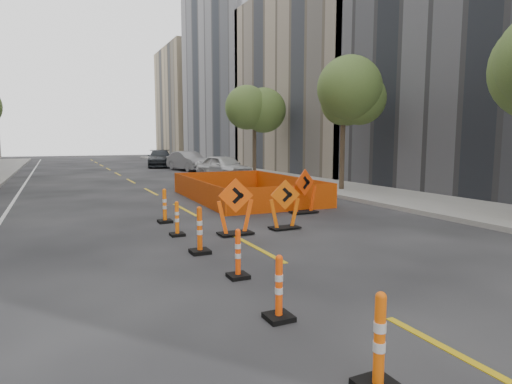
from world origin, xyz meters
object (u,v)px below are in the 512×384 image
channelizer_5 (200,230)px  chevron_sign_left (235,207)px  parked_car_mid (188,161)px  channelizer_2 (379,342)px  parked_car_near (224,167)px  channelizer_4 (238,253)px  channelizer_6 (177,219)px  channelizer_3 (279,288)px  chevron_sign_center (285,204)px  channelizer_7 (165,206)px  parked_car_far (160,158)px  chevron_sign_right (304,191)px

channelizer_5 → chevron_sign_left: chevron_sign_left is taller
parked_car_mid → channelizer_5: bearing=-117.8°
channelizer_2 → parked_car_near: 23.92m
channelizer_4 → channelizer_6: bearing=91.6°
channelizer_3 → channelizer_6: bearing=89.1°
chevron_sign_center → parked_car_mid: (4.10, 23.71, 0.08)m
chevron_sign_left → channelizer_7: bearing=136.7°
channelizer_5 → channelizer_6: size_ratio=1.15×
channelizer_4 → parked_car_near: (6.98, 18.96, 0.32)m
channelizer_2 → parked_car_mid: 31.82m
channelizer_7 → parked_car_near: bearing=62.1°
channelizer_5 → chevron_sign_left: (1.43, 1.39, 0.23)m
parked_car_near → parked_car_far: (-1.01, 13.93, 0.02)m
parked_car_far → parked_car_near: bearing=-74.0°
parked_car_mid → chevron_sign_center: bearing=-111.9°
channelizer_4 → parked_car_far: size_ratio=0.17×
channelizer_4 → channelizer_6: size_ratio=0.99×
channelizer_7 → chevron_sign_left: (1.30, -2.49, 0.24)m
channelizer_6 → parked_car_near: parked_car_near is taller
parked_car_near → channelizer_7: bearing=-130.9°
channelizer_6 → parked_car_mid: size_ratio=0.19×
channelizer_5 → channelizer_6: (-0.00, 1.94, -0.07)m
channelizer_5 → channelizer_2: bearing=-90.0°
channelizer_3 → channelizer_7: bearing=88.4°
chevron_sign_right → parked_car_far: size_ratio=0.28×
parked_car_mid → parked_car_far: bearing=87.8°
channelizer_3 → chevron_sign_center: (3.07, 5.37, 0.24)m
channelizer_4 → channelizer_2: bearing=-91.5°
channelizer_7 → parked_car_mid: parked_car_mid is taller
channelizer_3 → chevron_sign_right: chevron_sign_right is taller
channelizer_2 → chevron_sign_right: (4.86, 9.33, 0.25)m
chevron_sign_right → chevron_sign_left: bearing=-164.5°
chevron_sign_center → parked_car_far: bearing=96.9°
channelizer_4 → channelizer_5: 1.94m
parked_car_far → chevron_sign_center: bearing=-84.2°
parked_car_near → parked_car_mid: size_ratio=0.96×
channelizer_3 → parked_car_near: parked_car_near is taller
channelizer_6 → chevron_sign_center: bearing=-8.6°
channelizer_4 → parked_car_far: 33.43m
channelizer_7 → parked_car_mid: bearing=71.9°
channelizer_6 → channelizer_4: bearing=-88.4°
chevron_sign_right → parked_car_near: 13.69m
channelizer_4 → parked_car_far: (5.97, 32.89, 0.34)m
channelizer_7 → chevron_sign_center: bearing=-40.0°
channelizer_3 → parked_car_mid: bearing=76.1°
parked_car_mid → chevron_sign_right: bearing=-108.0°
channelizer_6 → parked_car_far: 29.64m
channelizer_4 → chevron_sign_center: size_ratio=0.65×
parked_car_far → channelizer_3: bearing=-88.2°
channelizer_4 → chevron_sign_right: (4.76, 5.45, 0.31)m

